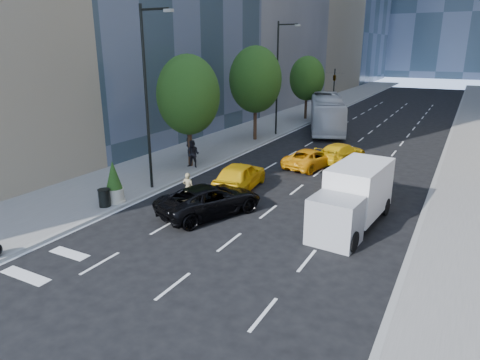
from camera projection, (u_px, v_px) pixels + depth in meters
The scene contains 22 objects.
ground at pixel (210, 237), 18.79m from camera, with size 160.00×160.00×0.00m, color black.
sidewalk_left at pixel (284, 120), 48.06m from camera, with size 6.00×120.00×0.15m, color slate.
sidewalk_right at pixel (474, 137), 39.47m from camera, with size 4.00×120.00×0.15m, color slate.
lamp_near at pixel (148, 89), 23.28m from camera, with size 2.13×0.22×10.00m.
lamp_far at pixel (279, 72), 38.41m from camera, with size 2.13×0.22×10.00m.
tree_near at pixel (188, 95), 28.13m from camera, with size 4.20×4.20×7.46m.
tree_mid at pixel (255, 80), 36.43m from camera, with size 4.50×4.50×7.99m.
tree_far at pixel (307, 78), 47.56m from camera, with size 3.90×3.90×6.92m.
traffic_signal at pixel (335, 78), 54.04m from camera, with size 2.48×0.53×5.20m.
skateboarder at pixel (188, 190), 22.52m from camera, with size 0.59×0.39×1.63m, color #837851.
black_sedan_lincoln at pixel (210, 200), 21.22m from camera, with size 2.50×5.43×1.51m, color black.
black_sedan_mercedes at pixel (352, 187), 23.43m from camera, with size 1.79×4.41×1.28m, color black.
taxi_a at pixel (240, 176), 24.92m from camera, with size 1.94×4.83×1.64m, color #E3AC0B.
taxi_b at pixel (357, 180), 24.22m from camera, with size 1.73×4.95×1.63m, color orange.
taxi_c at pixel (311, 158), 29.48m from camera, with size 2.17×4.71×1.31m, color orange.
taxi_d at pixel (341, 153), 30.94m from camera, with size 1.91×4.71×1.37m, color #E5B10C.
city_bus at pixel (327, 113), 42.38m from camera, with size 2.88×12.32×3.43m, color silver.
box_truck at pixel (353, 197), 19.63m from camera, with size 2.64×6.04×2.81m.
pedestrian_a at pixel (193, 154), 28.88m from camera, with size 0.91×0.71×1.87m, color black.
pedestrian_b at pixel (189, 144), 32.12m from camera, with size 0.99×0.41×1.69m, color black.
trash_can at pixel (104, 198), 21.92m from camera, with size 0.59×0.59×0.88m, color black.
planter_shrub at pixel (114, 183), 22.37m from camera, with size 0.94×0.94×2.25m.
Camera 1 is at (9.31, -14.50, 8.03)m, focal length 32.00 mm.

